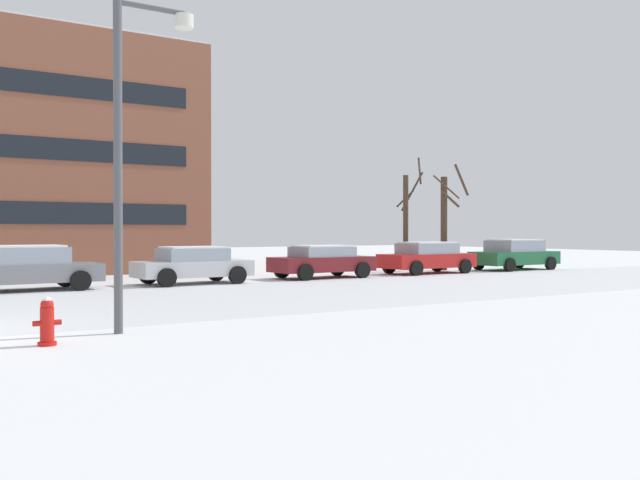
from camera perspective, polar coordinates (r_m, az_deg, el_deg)
name	(u,v)px	position (r m, az deg, el deg)	size (l,w,h in m)	color
fire_hydrant	(47,321)	(12.07, -21.74, -6.28)	(0.44, 0.30, 0.80)	red
street_lamp	(131,130)	(13.17, -15.43, 8.77)	(1.53, 0.36, 6.17)	#4C4F54
parked_car_gray	(24,268)	(23.37, -23.40, -2.12)	(4.60, 2.23, 1.43)	slate
parked_car_silver	(193,265)	(24.69, -10.53, -2.02)	(4.08, 2.07, 1.33)	silver
parked_car_maroon	(322,261)	(27.37, 0.18, -1.75)	(4.22, 2.06, 1.31)	maroon
parked_car_red	(427,257)	(30.72, 8.89, -1.42)	(4.48, 2.09, 1.40)	red
parked_car_green	(515,254)	(34.59, 15.87, -1.15)	(4.59, 2.23, 1.49)	#1E6038
tree_far_right	(407,218)	(33.41, 7.21, 1.83)	(1.15, 1.79, 5.36)	#423326
tree_far_mid	(445,219)	(33.41, 10.38, 1.71)	(2.13, 1.42, 4.99)	#423326
building_far_left	(49,159)	(34.88, -21.56, 6.28)	(12.31, 9.50, 10.56)	brown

